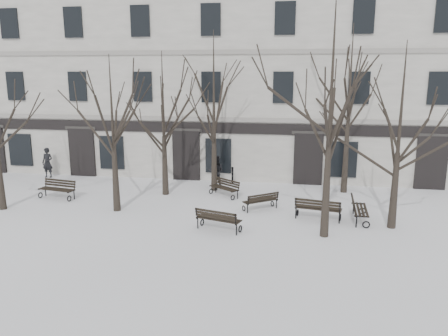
% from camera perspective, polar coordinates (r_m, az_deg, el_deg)
% --- Properties ---
extents(ground, '(100.00, 100.00, 0.00)m').
position_cam_1_polar(ground, '(17.76, -0.02, -8.04)').
color(ground, white).
rests_on(ground, ground).
extents(building, '(40.40, 10.20, 11.40)m').
position_cam_1_polar(building, '(29.52, 4.06, 11.01)').
color(building, beige).
rests_on(building, ground).
extents(tree_1, '(4.88, 4.88, 6.97)m').
position_cam_1_polar(tree_1, '(19.85, -14.41, 6.68)').
color(tree_1, black).
rests_on(tree_1, ground).
extents(tree_2, '(6.27, 6.27, 8.95)m').
position_cam_1_polar(tree_2, '(16.41, 13.87, 9.94)').
color(tree_2, black).
rests_on(tree_2, ground).
extents(tree_3, '(5.17, 5.17, 7.39)m').
position_cam_1_polar(tree_3, '(18.28, 22.11, 6.52)').
color(tree_3, black).
rests_on(tree_3, ground).
extents(tree_4, '(5.07, 5.07, 7.24)m').
position_cam_1_polar(tree_4, '(22.16, -7.96, 7.93)').
color(tree_4, black).
rests_on(tree_4, ground).
extents(tree_5, '(5.80, 5.80, 8.29)m').
position_cam_1_polar(tree_5, '(22.74, -1.35, 9.81)').
color(tree_5, black).
rests_on(tree_5, ground).
extents(tree_6, '(5.99, 5.99, 8.56)m').
position_cam_1_polar(tree_6, '(23.20, 16.11, 9.81)').
color(tree_6, black).
rests_on(tree_6, ground).
extents(bench_0, '(1.95, 1.01, 0.94)m').
position_cam_1_polar(bench_0, '(23.42, -20.91, -2.51)').
color(bench_0, black).
rests_on(bench_0, ground).
extents(bench_1, '(1.92, 1.16, 0.92)m').
position_cam_1_polar(bench_1, '(17.46, -0.79, -6.66)').
color(bench_1, black).
rests_on(bench_1, ground).
extents(bench_2, '(2.02, 1.07, 0.97)m').
position_cam_1_polar(bench_2, '(19.12, 12.19, -5.15)').
color(bench_2, black).
rests_on(bench_2, ground).
extents(bench_3, '(1.70, 1.51, 0.86)m').
position_cam_1_polar(bench_3, '(22.30, 0.12, -2.52)').
color(bench_3, black).
rests_on(bench_3, ground).
extents(bench_4, '(1.66, 1.45, 0.83)m').
position_cam_1_polar(bench_4, '(20.13, 4.86, -4.25)').
color(bench_4, black).
rests_on(bench_4, ground).
extents(bench_5, '(0.82, 1.98, 0.97)m').
position_cam_1_polar(bench_5, '(19.49, 17.14, -5.09)').
color(bench_5, black).
rests_on(bench_5, ground).
extents(bollard_a, '(0.13, 0.13, 1.01)m').
position_cam_1_polar(bollard_a, '(24.62, 1.12, -0.91)').
color(bollard_a, black).
rests_on(bollard_a, ground).
extents(bollard_b, '(0.14, 0.14, 1.07)m').
position_cam_1_polar(bollard_b, '(24.19, 21.19, -1.93)').
color(bollard_b, black).
rests_on(bollard_b, ground).
extents(pedestrian_a, '(0.67, 0.45, 1.80)m').
position_cam_1_polar(pedestrian_a, '(28.44, -21.91, -1.13)').
color(pedestrian_a, black).
rests_on(pedestrian_a, ground).
extents(pedestrian_b, '(0.86, 0.67, 1.76)m').
position_cam_1_polar(pedestrian_b, '(24.15, -1.06, -2.50)').
color(pedestrian_b, black).
rests_on(pedestrian_b, ground).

